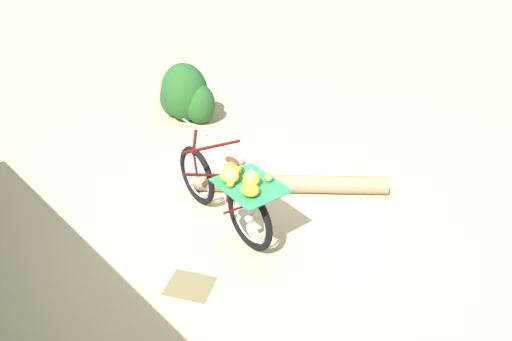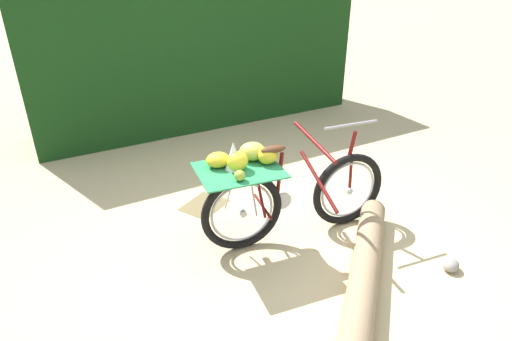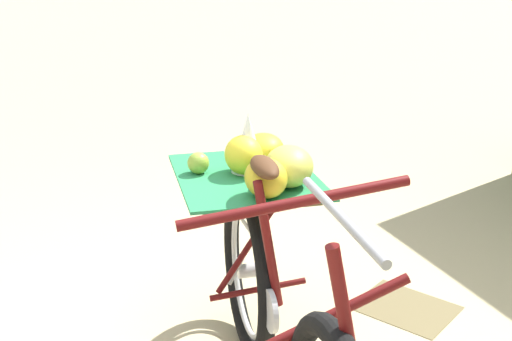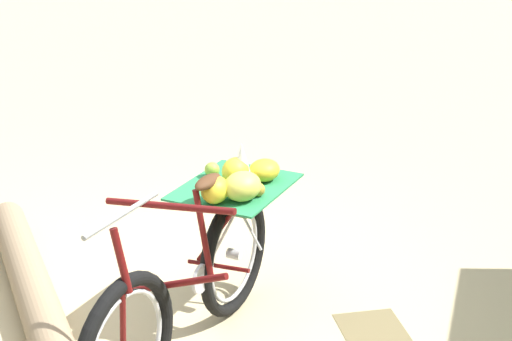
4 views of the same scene
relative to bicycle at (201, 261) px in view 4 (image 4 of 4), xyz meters
name	(u,v)px [view 4 (image 4 of 4)]	position (x,y,z in m)	size (l,w,h in m)	color
ground_plane	(183,338)	(-0.08, -0.10, -0.50)	(60.00, 60.00, 0.00)	#C6B284
bicycle	(201,261)	(0.00, 0.00, 0.00)	(1.60, 1.31, 1.03)	black
fallen_log	(36,297)	(-0.49, -0.91, -0.39)	(0.23, 0.23, 2.48)	#937A5B
leaf_litter_patch	(374,332)	(0.07, 0.95, -0.50)	(0.44, 0.36, 0.01)	olive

